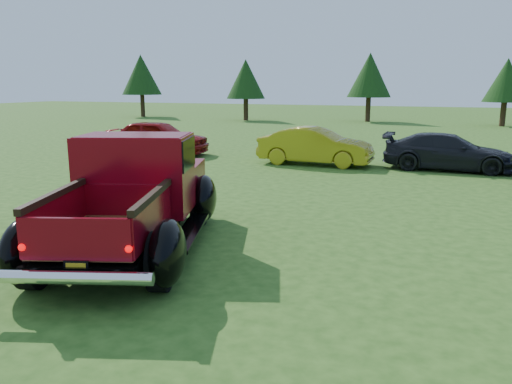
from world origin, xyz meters
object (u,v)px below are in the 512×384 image
at_px(tree_west, 246,79).
at_px(pickup_truck, 137,192).
at_px(show_car_yellow, 315,146).
at_px(tree_far_west, 141,75).
at_px(tree_mid_left, 370,75).
at_px(show_car_red, 158,137).
at_px(tree_mid_right, 506,80).
at_px(show_car_grey, 448,152).

distance_m(tree_west, pickup_truck, 30.65).
bearing_deg(show_car_yellow, pickup_truck, 176.45).
xyz_separation_m(tree_far_west, tree_west, (10.00, -1.00, -0.41)).
height_order(tree_mid_left, show_car_red, tree_mid_left).
relative_size(tree_far_west, tree_west, 1.13).
bearing_deg(tree_mid_right, tree_west, -176.82).
xyz_separation_m(tree_mid_left, show_car_red, (-4.87, -21.20, -2.70)).
relative_size(tree_far_west, show_car_yellow, 1.34).
distance_m(show_car_red, show_car_yellow, 6.38).
xyz_separation_m(tree_west, pickup_truck, (9.84, -28.94, -2.21)).
height_order(tree_far_west, show_car_grey, tree_far_west).
relative_size(tree_far_west, show_car_grey, 1.29).
bearing_deg(tree_mid_right, tree_mid_left, 173.66).
distance_m(tree_far_west, tree_mid_left, 19.03).
xyz_separation_m(tree_mid_right, show_car_red, (-13.87, -20.20, -2.29)).
bearing_deg(show_car_red, pickup_truck, -156.79).
xyz_separation_m(tree_mid_left, pickup_truck, (0.84, -30.94, -2.49)).
distance_m(tree_far_west, show_car_yellow, 29.03).
relative_size(tree_mid_left, show_car_grey, 1.24).
relative_size(tree_mid_left, show_car_red, 1.25).
relative_size(pickup_truck, show_car_red, 1.35).
height_order(tree_mid_right, show_car_yellow, tree_mid_right).
distance_m(tree_far_west, pickup_truck, 36.02).
relative_size(tree_west, show_car_grey, 1.14).
bearing_deg(show_car_yellow, show_car_red, 89.01).
bearing_deg(show_car_grey, tree_far_west, 51.58).
bearing_deg(tree_far_west, tree_west, -5.71).
bearing_deg(tree_mid_left, tree_mid_right, -6.34).
bearing_deg(tree_mid_right, show_car_grey, -99.25).
bearing_deg(tree_mid_left, show_car_grey, -74.56).
height_order(tree_mid_left, show_car_grey, tree_mid_left).
bearing_deg(tree_mid_right, tree_far_west, 180.00).
distance_m(show_car_yellow, show_car_grey, 4.29).
relative_size(tree_west, pickup_truck, 0.85).
xyz_separation_m(tree_west, show_car_red, (4.13, -19.20, -2.43)).
bearing_deg(tree_west, pickup_truck, -71.23).
bearing_deg(show_car_yellow, show_car_grey, -83.23).
distance_m(tree_mid_left, show_car_yellow, 21.58).
height_order(show_car_red, show_car_grey, show_car_red).
bearing_deg(tree_far_west, tree_mid_right, -0.00).
distance_m(tree_mid_left, show_car_grey, 21.83).
height_order(pickup_truck, show_car_grey, pickup_truck).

